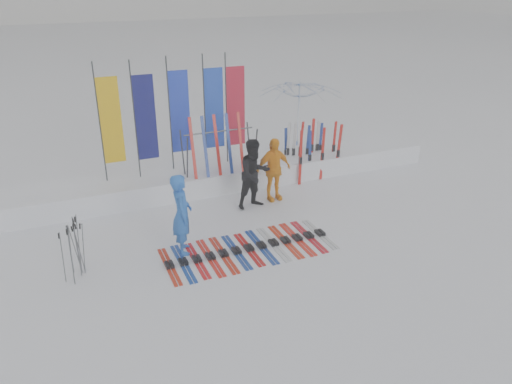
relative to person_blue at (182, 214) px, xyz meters
name	(u,v)px	position (x,y,z in m)	size (l,w,h in m)	color
ground	(276,262)	(1.72, -1.26, -0.94)	(120.00, 120.00, 0.00)	white
snow_bank	(210,177)	(1.72, 3.34, -0.64)	(14.00, 1.60, 0.60)	white
person_blue	(182,214)	(0.00, 0.00, 0.00)	(0.68, 0.45, 1.88)	blue
person_black	(254,174)	(2.39, 1.55, 0.01)	(0.92, 0.72, 1.89)	black
person_yellow	(273,170)	(3.05, 1.79, -0.05)	(1.04, 0.43, 1.77)	#FF9E10
tent_canopy	(300,118)	(5.49, 4.96, 0.34)	(2.78, 2.83, 2.55)	white
ski_row	(249,248)	(1.38, -0.52, -0.90)	(3.88, 1.70, 0.07)	#B5250E
pole_cluster	(75,250)	(-2.31, -0.09, -0.33)	(0.50, 0.67, 1.26)	#595B60
feather_flags	(178,113)	(0.93, 3.55, 1.31)	(4.13, 0.28, 3.20)	#383A3F
ski_rack	(219,145)	(1.90, 2.94, 0.45)	(2.04, 0.80, 1.23)	#383A3F
upright_skis	(310,149)	(4.91, 3.11, -0.14)	(1.62, 1.03, 1.70)	silver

